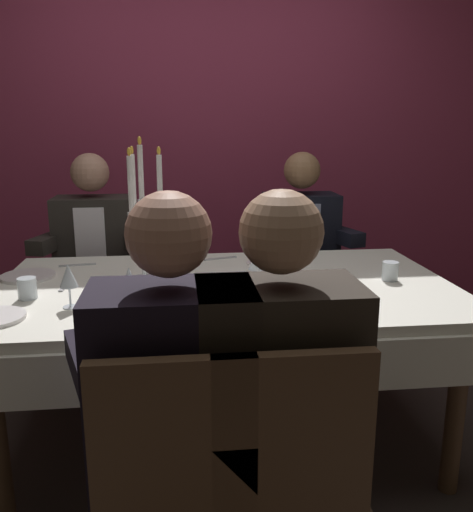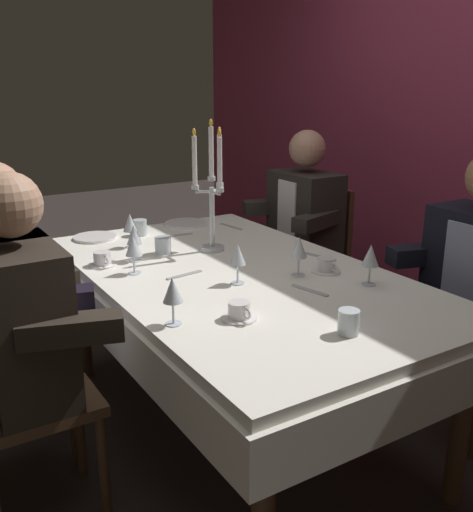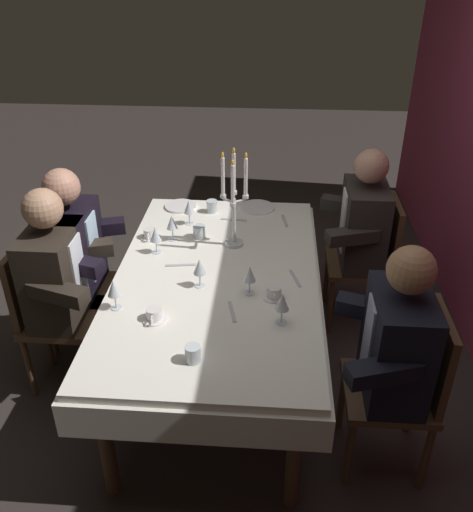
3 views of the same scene
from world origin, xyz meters
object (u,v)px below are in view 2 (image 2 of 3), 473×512
Objects in this scene: seated_diner_0 at (306,217)px; coffee_cup_1 at (239,312)px; wine_glass_3 at (299,248)px; candelabra at (212,193)px; coffee_cup_2 at (326,266)px; wine_glass_1 at (173,291)px; seated_diner_1 at (4,298)px; coffee_cup_0 at (103,259)px; dining_table at (237,299)px; seated_diner_2 at (21,323)px; water_tumbler_2 at (349,322)px; wine_glass_5 at (133,247)px; dinner_plate_1 at (186,224)px; water_tumbler_0 at (163,245)px; dinner_plate_0 at (95,237)px; wine_glass_4 at (238,255)px; wine_glass_0 at (134,236)px; water_tumbler_1 at (140,228)px; wine_glass_2 at (371,256)px.

coffee_cup_1 is at bearing -46.43° from seated_diner_0.
wine_glass_3 is at bearing -39.97° from seated_diner_0.
candelabra is 0.63m from coffee_cup_2.
wine_glass_1 is 0.71m from seated_diner_1.
coffee_cup_0 is at bearing -166.69° from coffee_cup_1.
seated_diner_1 reaches higher than dining_table.
seated_diner_2 is (0.06, -0.89, 0.11)m from dining_table.
wine_glass_1 is 0.57m from water_tumbler_2.
candelabra is 0.49× the size of seated_diner_0.
wine_glass_3 is at bearing 55.84° from wine_glass_5.
coffee_cup_1 is 0.73m from seated_diner_2.
coffee_cup_1 is at bearing -60.22° from wine_glass_3.
dining_table is 0.88m from dinner_plate_1.
water_tumbler_0 is 0.84m from coffee_cup_1.
dinner_plate_0 is 0.52m from dinner_plate_1.
wine_glass_5 is (-0.38, -0.56, -0.00)m from wine_glass_3.
wine_glass_3 is at bearing 79.37° from wine_glass_4.
wine_glass_0 is at bearing -132.23° from coffee_cup_2.
coffee_cup_0 is at bearing -41.05° from water_tumbler_1.
dining_table is 1.56× the size of seated_diner_0.
water_tumbler_0 is at bearing -37.78° from dinner_plate_1.
water_tumbler_2 is (1.48, 0.08, -0.00)m from water_tumbler_1.
wine_glass_4 is 1.00× the size of wine_glass_5.
seated_diner_2 is (0.39, -0.96, -0.28)m from candelabra.
water_tumbler_0 is at bearing -160.33° from dining_table.
dinner_plate_0 is 1.26m from coffee_cup_1.
seated_diner_1 is at bearing -82.84° from candelabra.
wine_glass_5 is (0.16, -0.07, 0.00)m from wine_glass_0.
wine_glass_0 is at bearing -137.51° from wine_glass_3.
wine_glass_3 is at bearing 84.06° from seated_diner_2.
coffee_cup_1 is (0.42, -0.26, 0.15)m from dining_table.
wine_glass_3 is 0.68m from water_tumbler_0.
wine_glass_1 is 0.83m from water_tumbler_0.
wine_glass_0 reaches higher than water_tumbler_1.
water_tumbler_1 is at bearing 173.06° from coffee_cup_1.
seated_diner_2 is (0.72, -1.77, 0.00)m from seated_diner_0.
seated_diner_0 reaches higher than dining_table.
wine_glass_0 and wine_glass_3 have the same top height.
wine_glass_3 is 0.85m from coffee_cup_0.
dining_table is at bearing 21.81° from dinner_plate_0.
wine_glass_5 reaches higher than dining_table.
coffee_cup_0 is 0.47m from seated_diner_1.
water_tumbler_2 reaches higher than coffee_cup_1.
seated_diner_1 is (-0.00, -0.51, -0.12)m from wine_glass_5.
dinner_plate_1 is 0.19× the size of seated_diner_0.
wine_glass_2 is at bearing 31.57° from water_tumbler_0.
wine_glass_0 reaches higher than coffee_cup_1.
seated_diner_0 reaches higher than wine_glass_3.
water_tumbler_0 reaches higher than dining_table.
wine_glass_1 is 2.10× the size of water_tumbler_0.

